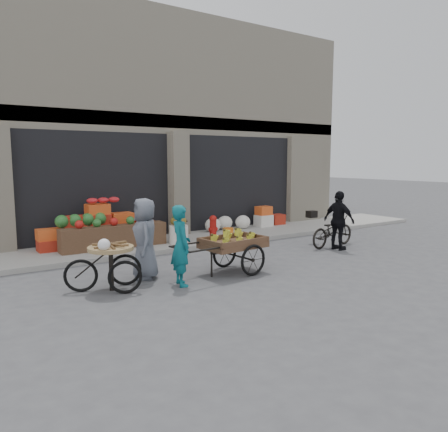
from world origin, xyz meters
TOP-DOWN VIEW (x-y plane):
  - ground at (0.00, 0.00)m, footprint 80.00×80.00m
  - sidewalk at (0.00, 4.10)m, footprint 18.00×2.20m
  - building at (0.00, 8.03)m, footprint 14.00×6.45m
  - fruit_display at (-2.48, 4.38)m, footprint 3.10×1.12m
  - pineapple_bin at (-0.75, 3.60)m, footprint 0.52×0.52m
  - fire_hydrant at (0.35, 3.55)m, footprint 0.22×0.22m
  - orange_bucket at (0.85, 3.50)m, footprint 0.32×0.32m
  - right_bay_goods at (2.61, 4.70)m, footprint 3.35×0.60m
  - seated_person at (-0.35, 4.20)m, footprint 0.51×0.43m
  - banana_cart at (-1.12, 0.51)m, footprint 2.34×1.12m
  - vendor_woman at (-2.46, 0.29)m, footprint 0.48×0.63m
  - tricycle_cart at (-3.71, 0.73)m, footprint 1.44×1.09m
  - vendor_grey at (-2.83, 1.15)m, footprint 0.73×0.93m
  - bicycle at (2.88, 1.29)m, footprint 1.77×0.76m
  - cyclist at (2.68, 0.89)m, footprint 0.48×0.97m

SIDE VIEW (x-z plane):
  - ground at x=0.00m, z-range 0.00..0.00m
  - sidewalk at x=0.00m, z-range 0.00..0.12m
  - orange_bucket at x=0.85m, z-range 0.12..0.42m
  - pineapple_bin at x=-0.75m, z-range 0.12..0.62m
  - right_bay_goods at x=2.61m, z-range 0.06..0.76m
  - bicycle at x=2.88m, z-range 0.00..0.90m
  - fire_hydrant at x=0.35m, z-range 0.15..0.86m
  - tricycle_cart at x=-3.71m, z-range 0.09..1.04m
  - seated_person at x=-0.35m, z-range 0.12..1.05m
  - fruit_display at x=-2.48m, z-range 0.05..1.29m
  - banana_cart at x=-1.12m, z-range 0.22..1.16m
  - vendor_woman at x=-2.46m, z-range 0.00..1.58m
  - cyclist at x=2.68m, z-range 0.00..1.60m
  - vendor_grey at x=-2.83m, z-range 0.00..1.66m
  - building at x=0.00m, z-range -0.13..6.87m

